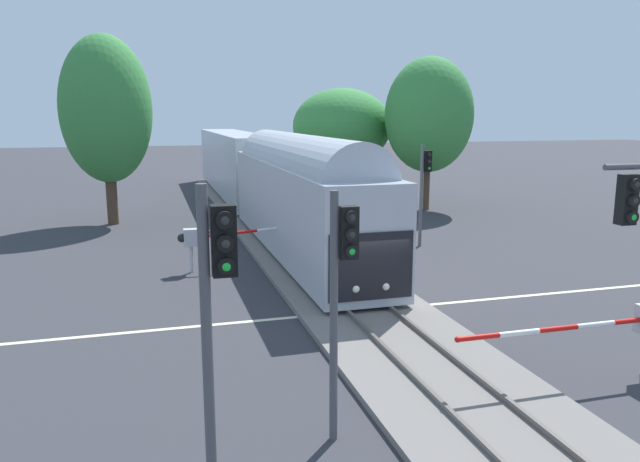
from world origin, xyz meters
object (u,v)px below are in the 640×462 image
crossing_gate_far (203,238)px  traffic_signal_far_side (425,179)px  traffic_signal_median (342,276)px  oak_behind_train (106,110)px  oak_far_right (429,115)px  commuter_train (259,173)px  crossing_gate_near (627,324)px  traffic_signal_near_left (216,310)px  elm_centre_background (342,127)px

crossing_gate_far → traffic_signal_far_side: traffic_signal_far_side is taller
traffic_signal_median → oak_behind_train: size_ratio=0.46×
oak_far_right → oak_behind_train: oak_behind_train is taller
crossing_gate_far → oak_far_right: oak_far_right is taller
oak_far_right → oak_behind_train: 20.04m
crossing_gate_far → commuter_train: bearing=70.1°
crossing_gate_near → traffic_signal_far_side: 15.28m
traffic_signal_near_left → oak_behind_train: 28.88m
traffic_signal_near_left → commuter_train: bearing=78.8°
crossing_gate_near → traffic_signal_median: 7.77m
crossing_gate_far → oak_behind_train: size_ratio=0.47×
crossing_gate_far → elm_centre_background: elm_centre_background is taller
traffic_signal_median → oak_far_right: (14.47, 26.35, 2.95)m
traffic_signal_far_side → oak_behind_train: size_ratio=0.46×
crossing_gate_far → traffic_signal_near_left: size_ratio=0.94×
traffic_signal_far_side → oak_behind_train: 18.44m
traffic_signal_near_left → traffic_signal_median: bearing=41.3°
traffic_signal_near_left → elm_centre_background: bearing=69.3°
crossing_gate_far → traffic_signal_median: size_ratio=1.03×
commuter_train → traffic_signal_median: bearing=-96.7°
oak_behind_train → crossing_gate_far: bearing=-71.6°
commuter_train → traffic_signal_median: (-3.09, -26.34, 0.54)m
crossing_gate_far → traffic_signal_far_side: size_ratio=1.04×
commuter_train → oak_behind_train: size_ratio=3.97×
commuter_train → oak_far_right: 11.90m
crossing_gate_near → traffic_signal_near_left: bearing=-163.0°
traffic_signal_near_left → oak_far_right: 33.42m
oak_far_right → crossing_gate_near: bearing=-105.3°
crossing_gate_far → oak_far_right: 20.81m
crossing_gate_far → oak_behind_train: (-4.14, 12.46, 5.16)m
crossing_gate_near → oak_behind_train: bearing=117.1°
traffic_signal_far_side → traffic_signal_near_left: traffic_signal_near_left is taller
crossing_gate_near → crossing_gate_far: (-8.91, 13.05, 0.03)m
oak_far_right → oak_behind_train: size_ratio=0.93×
crossing_gate_far → oak_far_right: (15.90, 12.51, 4.86)m
commuter_train → traffic_signal_near_left: size_ratio=7.89×
oak_far_right → crossing_gate_far: bearing=-141.8°
oak_behind_train → elm_centre_background: bearing=17.2°
traffic_signal_far_side → oak_far_right: size_ratio=0.49×
crossing_gate_far → traffic_signal_near_left: (-1.15, -16.12, 2.22)m
commuter_train → traffic_signal_median: size_ratio=8.61×
commuter_train → oak_far_right: (11.37, 0.02, 3.49)m
commuter_train → crossing_gate_near: 25.95m
traffic_signal_far_side → oak_far_right: (5.20, 10.50, 2.97)m
commuter_train → crossing_gate_near: bearing=-80.3°
oak_far_right → traffic_signal_far_side: bearing=-116.4°
elm_centre_background → oak_behind_train: bearing=-162.8°
commuter_train → traffic_signal_far_side: 12.18m
crossing_gate_far → elm_centre_background: size_ratio=0.63×
traffic_signal_median → traffic_signal_far_side: 18.36m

